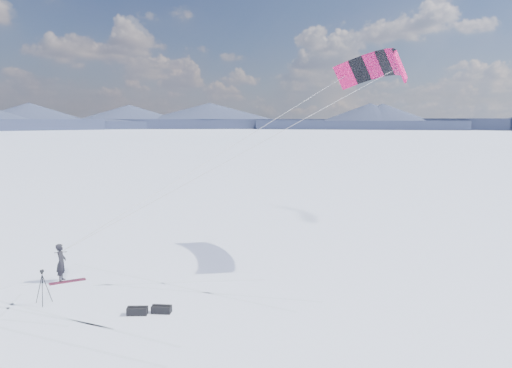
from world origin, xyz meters
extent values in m
plane|color=white|center=(0.00, 0.00, 0.00)|extent=(1800.00, 1800.00, 0.00)
cube|color=black|center=(132.93, 291.08, 3.11)|extent=(155.14, 103.25, 6.21)
cone|color=black|center=(132.93, 291.08, 6.21)|extent=(84.80, 84.80, 8.00)
cube|color=black|center=(45.54, 316.74, 3.11)|extent=(154.88, 65.89, 6.21)
cone|color=black|center=(45.54, 316.74, 6.21)|extent=(72.46, 72.46, 8.00)
cube|color=black|center=(-45.54, 316.74, 3.11)|extent=(154.88, 65.89, 6.21)
cone|color=black|center=(-45.54, 316.74, 6.21)|extent=(72.46, 72.46, 8.00)
cube|color=silver|center=(-1.60, 0.60, 0.00)|extent=(6.45, 7.79, 0.01)
cube|color=silver|center=(0.10, 2.90, 0.00)|extent=(11.66, 3.07, 0.01)
cube|color=silver|center=(1.80, -2.80, 0.00)|extent=(1.27, 5.91, 0.01)
cube|color=silver|center=(3.50, -0.50, 0.00)|extent=(6.52, 4.83, 0.01)
cube|color=silver|center=(5.20, 1.80, 0.00)|extent=(8.85, 4.87, 0.01)
imported|color=black|center=(-0.61, 3.43, 0.00)|extent=(0.42, 0.63, 1.72)
cube|color=maroon|center=(-0.34, 3.24, 0.02)|extent=(1.56, 0.79, 0.04)
cylinder|color=black|center=(-0.58, 0.70, 0.60)|extent=(0.32, 0.25, 1.21)
cylinder|color=black|center=(-0.88, 0.67, 0.60)|extent=(0.36, 0.17, 1.21)
cylinder|color=black|center=(-0.70, 0.42, 0.60)|extent=(0.07, 0.38, 1.21)
cylinder|color=black|center=(-0.72, 0.60, 1.04)|extent=(0.04, 0.04, 0.34)
cube|color=black|center=(-0.72, 0.60, 1.26)|extent=(0.10, 0.10, 0.05)
cube|color=black|center=(-0.72, 0.60, 1.35)|extent=(0.15, 0.15, 0.10)
cylinder|color=black|center=(-0.72, 0.68, 1.35)|extent=(0.07, 0.10, 0.07)
cube|color=black|center=(3.02, -1.11, 0.14)|extent=(0.80, 0.46, 0.28)
cylinder|color=black|center=(3.02, -1.11, 0.30)|extent=(0.72, 0.18, 0.07)
cube|color=black|center=(3.91, -1.08, 0.14)|extent=(0.80, 0.54, 0.27)
cylinder|color=black|center=(3.91, -1.08, 0.29)|extent=(0.69, 0.27, 0.08)
cube|color=#BC0C4B|center=(15.15, 3.10, 9.73)|extent=(1.22, 0.99, 1.62)
cube|color=black|center=(15.49, 3.95, 9.98)|extent=(1.03, 1.07, 1.53)
cube|color=#BC0C4B|center=(15.65, 4.90, 10.14)|extent=(0.83, 1.10, 1.43)
cube|color=black|center=(15.60, 5.89, 10.20)|extent=(0.92, 1.10, 1.32)
cube|color=#BC0C4B|center=(15.35, 6.84, 10.14)|extent=(1.11, 1.07, 1.43)
cube|color=black|center=(14.92, 7.71, 9.98)|extent=(1.28, 0.98, 1.53)
cube|color=#BC0C4B|center=(14.34, 8.42, 9.73)|extent=(1.42, 0.83, 1.62)
cylinder|color=#94949A|center=(7.27, 3.26, 5.53)|extent=(15.77, 0.34, 8.41)
cylinder|color=#94949A|center=(6.86, 5.92, 5.53)|extent=(14.97, 5.01, 8.41)
cylinder|color=black|center=(-0.61, 3.43, 1.34)|extent=(0.55, 0.11, 0.03)
camera|label=1|loc=(4.48, -19.49, 7.33)|focal=35.00mm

